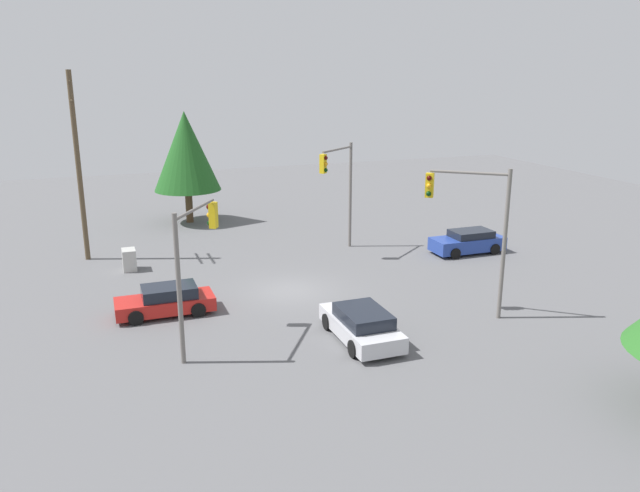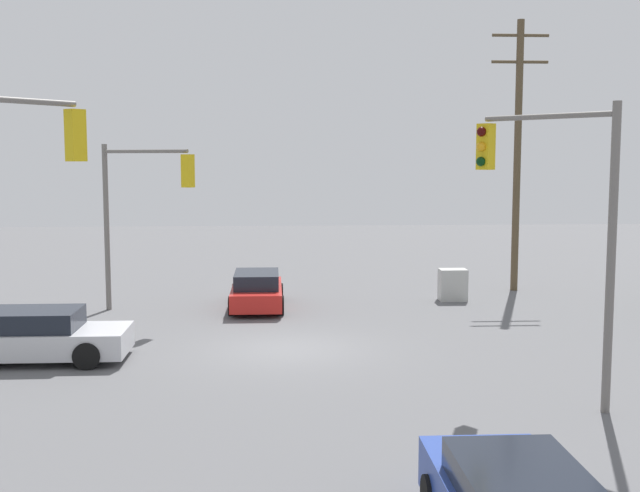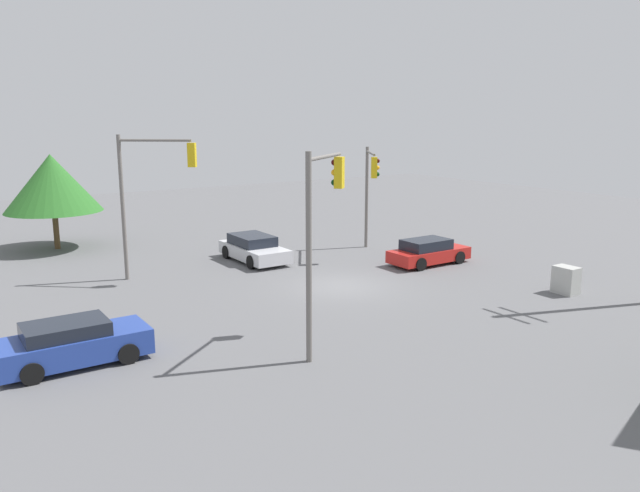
{
  "view_description": "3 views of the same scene",
  "coord_description": "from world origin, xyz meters",
  "px_view_note": "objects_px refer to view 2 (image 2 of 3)",
  "views": [
    {
      "loc": [
        27.58,
        -8.61,
        10.44
      ],
      "look_at": [
        1.5,
        0.98,
        2.59
      ],
      "focal_mm": 35.0,
      "sensor_mm": 36.0,
      "label": 1
    },
    {
      "loc": [
        0.37,
        21.57,
        5.24
      ],
      "look_at": [
        -0.79,
        1.55,
        3.02
      ],
      "focal_mm": 45.0,
      "sensor_mm": 36.0,
      "label": 2
    },
    {
      "loc": [
        -21.53,
        15.52,
        7.32
      ],
      "look_at": [
        -0.85,
        1.71,
        2.15
      ],
      "focal_mm": 35.0,
      "sensor_mm": 36.0,
      "label": 3
    }
  ],
  "objects_px": {
    "traffic_signal_aux": "(140,198)",
    "electrical_cabinet": "(453,285)",
    "sedan_silver": "(37,336)",
    "sedan_red": "(257,290)",
    "traffic_signal_cross": "(557,201)"
  },
  "relations": [
    {
      "from": "traffic_signal_aux",
      "to": "traffic_signal_cross",
      "type": "bearing_deg",
      "value": -11.82
    },
    {
      "from": "sedan_red",
      "to": "traffic_signal_cross",
      "type": "distance_m",
      "value": 13.31
    },
    {
      "from": "sedan_red",
      "to": "electrical_cabinet",
      "type": "height_order",
      "value": "sedan_red"
    },
    {
      "from": "sedan_red",
      "to": "traffic_signal_cross",
      "type": "bearing_deg",
      "value": -58.8
    },
    {
      "from": "traffic_signal_cross",
      "to": "traffic_signal_aux",
      "type": "distance_m",
      "value": 14.56
    },
    {
      "from": "traffic_signal_cross",
      "to": "electrical_cabinet",
      "type": "bearing_deg",
      "value": -40.89
    },
    {
      "from": "sedan_red",
      "to": "sedan_silver",
      "type": "bearing_deg",
      "value": -128.21
    },
    {
      "from": "sedan_silver",
      "to": "electrical_cabinet",
      "type": "xyz_separation_m",
      "value": [
        -12.67,
        -8.1,
        -0.07
      ]
    },
    {
      "from": "sedan_red",
      "to": "traffic_signal_aux",
      "type": "distance_m",
      "value": 5.1
    },
    {
      "from": "traffic_signal_aux",
      "to": "electrical_cabinet",
      "type": "height_order",
      "value": "traffic_signal_aux"
    },
    {
      "from": "sedan_red",
      "to": "sedan_silver",
      "type": "height_order",
      "value": "sedan_silver"
    },
    {
      "from": "traffic_signal_cross",
      "to": "electrical_cabinet",
      "type": "xyz_separation_m",
      "value": [
        -0.54,
        -12.04,
        -3.74
      ]
    },
    {
      "from": "traffic_signal_aux",
      "to": "electrical_cabinet",
      "type": "xyz_separation_m",
      "value": [
        -10.98,
        -1.9,
        -3.33
      ]
    },
    {
      "from": "sedan_silver",
      "to": "traffic_signal_cross",
      "type": "height_order",
      "value": "traffic_signal_cross"
    },
    {
      "from": "electrical_cabinet",
      "to": "sedan_silver",
      "type": "bearing_deg",
      "value": 32.61
    }
  ]
}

